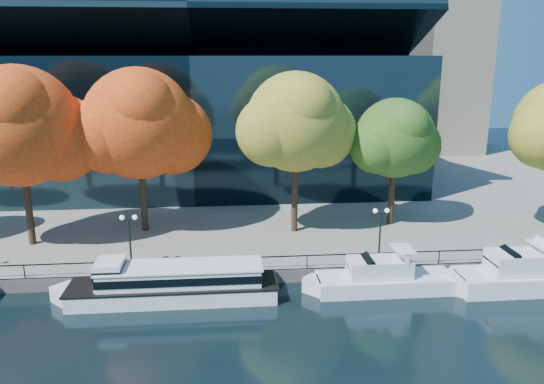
{
  "coord_description": "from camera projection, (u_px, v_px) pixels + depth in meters",
  "views": [
    {
      "loc": [
        -0.8,
        -32.58,
        16.34
      ],
      "look_at": [
        2.85,
        8.0,
        5.56
      ],
      "focal_mm": 35.0,
      "sensor_mm": 36.0,
      "label": 1
    }
  ],
  "objects": [
    {
      "name": "tree_1",
      "position": [
        21.0,
        129.0,
        41.33
      ],
      "size": [
        11.91,
        9.77,
        14.51
      ],
      "color": "black",
      "rests_on": "promenade"
    },
    {
      "name": "tour_boat",
      "position": [
        168.0,
        282.0,
        35.9
      ],
      "size": [
        15.38,
        3.43,
        2.92
      ],
      "color": "white",
      "rests_on": "ground"
    },
    {
      "name": "tree_4",
      "position": [
        397.0,
        140.0,
        46.96
      ],
      "size": [
        8.86,
        7.27,
        11.51
      ],
      "color": "black",
      "rests_on": "promenade"
    },
    {
      "name": "promenade",
      "position": [
        232.0,
        175.0,
        70.51
      ],
      "size": [
        90.0,
        67.08,
        1.0
      ],
      "color": "slate",
      "rests_on": "ground"
    },
    {
      "name": "tree_3",
      "position": [
        298.0,
        124.0,
        44.53
      ],
      "size": [
        10.57,
        8.67,
        13.88
      ],
      "color": "black",
      "rests_on": "promenade"
    },
    {
      "name": "lamp_1",
      "position": [
        129.0,
        229.0,
        38.25
      ],
      "size": [
        1.26,
        0.36,
        4.03
      ],
      "color": "black",
      "rests_on": "promenade"
    },
    {
      "name": "ground",
      "position": [
        240.0,
        303.0,
        35.61
      ],
      "size": [
        160.0,
        160.0,
        0.0
      ],
      "primitive_type": "plane",
      "color": "black",
      "rests_on": "ground"
    },
    {
      "name": "cruiser_far",
      "position": [
        520.0,
        275.0,
        37.33
      ],
      "size": [
        11.11,
        3.08,
        3.63
      ],
      "color": "white",
      "rests_on": "ground"
    },
    {
      "name": "lamp_2",
      "position": [
        381.0,
        222.0,
        39.86
      ],
      "size": [
        1.26,
        0.36,
        4.03
      ],
      "color": "black",
      "rests_on": "promenade"
    },
    {
      "name": "cruiser_near",
      "position": [
        379.0,
        278.0,
        37.23
      ],
      "size": [
        10.75,
        2.77,
        3.12
      ],
      "color": "white",
      "rests_on": "ground"
    },
    {
      "name": "convention_building",
      "position": [
        198.0,
        119.0,
        63.7
      ],
      "size": [
        50.0,
        24.57,
        21.43
      ],
      "color": "black",
      "rests_on": "ground"
    },
    {
      "name": "tree_2",
      "position": [
        141.0,
        126.0,
        44.74
      ],
      "size": [
        11.8,
        9.68,
        14.22
      ],
      "color": "black",
      "rests_on": "promenade"
    },
    {
      "name": "railing",
      "position": [
        239.0,
        258.0,
        38.25
      ],
      "size": [
        88.2,
        0.08,
        0.99
      ],
      "color": "black",
      "rests_on": "promenade"
    }
  ]
}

